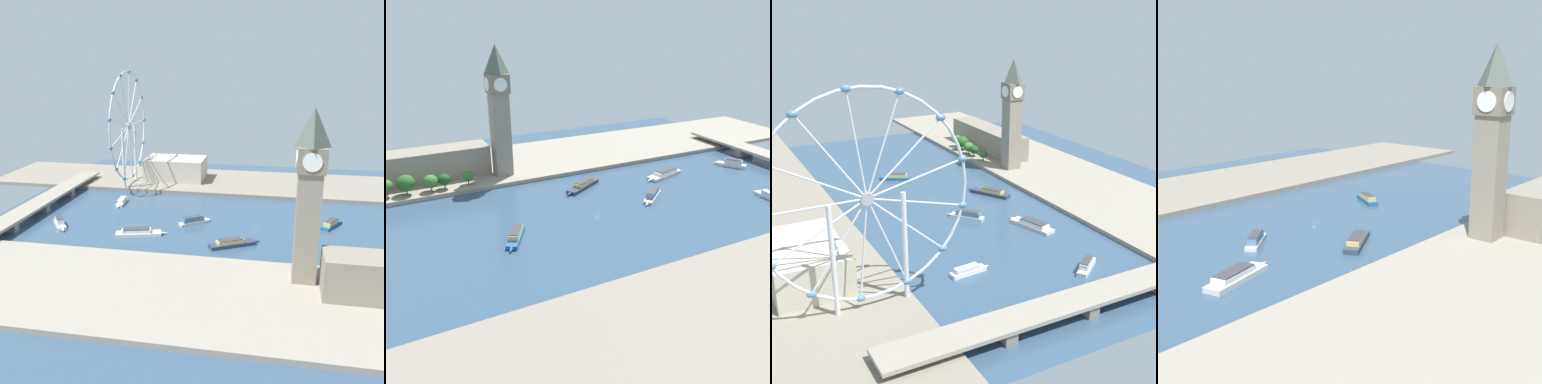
# 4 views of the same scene
# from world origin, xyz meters

# --- Properties ---
(ground_plane) EXTENTS (395.66, 395.66, 0.00)m
(ground_plane) POSITION_xyz_m (0.00, 0.00, 0.00)
(ground_plane) COLOR #334C66
(riverbank_left) EXTENTS (90.00, 520.00, 3.00)m
(riverbank_left) POSITION_xyz_m (-112.83, 0.00, 1.50)
(riverbank_left) COLOR gray
(riverbank_left) RESTS_ON ground_plane
(riverbank_right) EXTENTS (90.00, 520.00, 3.00)m
(riverbank_right) POSITION_xyz_m (112.83, 0.00, 1.50)
(riverbank_right) COLOR gray
(riverbank_right) RESTS_ON ground_plane
(clock_tower) EXTENTS (15.08, 15.08, 91.17)m
(clock_tower) POSITION_xyz_m (-87.32, -30.53, 50.43)
(clock_tower) COLOR gray
(clock_tower) RESTS_ON riverbank_left
(ferris_wheel) EXTENTS (101.62, 3.20, 104.51)m
(ferris_wheel) POSITION_xyz_m (88.22, 123.79, 56.14)
(ferris_wheel) COLOR silver
(ferris_wheel) RESTS_ON riverbank_right
(riverside_hall) EXTENTS (37.57, 56.70, 20.95)m
(riverside_hall) POSITION_xyz_m (111.11, 84.68, 13.48)
(riverside_hall) COLOR #BCB29E
(riverside_hall) RESTS_ON riverbank_right
(river_bridge) EXTENTS (207.66, 17.69, 8.05)m
(river_bridge) POSITION_xyz_m (0.00, 170.61, 6.28)
(river_bridge) COLOR gray
(river_bridge) RESTS_ON ground_plane
(tour_boat_0) EXTENTS (20.21, 23.50, 5.46)m
(tour_boat_0) POSITION_xyz_m (-4.97, 44.34, 2.32)
(tour_boat_0) COLOR beige
(tour_boat_0) RESTS_ON ground_plane
(tour_boat_1) EXTENTS (24.41, 7.10, 4.64)m
(tour_boat_1) POSITION_xyz_m (31.02, 112.77, 1.96)
(tour_boat_1) COLOR white
(tour_boat_1) RESTS_ON ground_plane
(tour_boat_2) EXTENTS (16.16, 36.33, 5.06)m
(tour_boat_2) POSITION_xyz_m (-34.89, 77.50, 2.08)
(tour_boat_2) COLOR beige
(tour_boat_2) RESTS_ON ground_plane
(tour_boat_3) EXTENTS (25.90, 17.31, 5.48)m
(tour_boat_3) POSITION_xyz_m (7.61, -54.43, 2.23)
(tour_boat_3) COLOR #235684
(tour_boat_3) RESTS_ON ground_plane
(tour_boat_4) EXTENTS (22.10, 33.62, 5.13)m
(tour_boat_4) POSITION_xyz_m (-41.82, 12.06, 2.06)
(tour_boat_4) COLOR #2D384C
(tour_boat_4) RESTS_ON ground_plane
(tour_boat_5) EXTENTS (23.24, 18.49, 6.37)m
(tour_boat_5) POSITION_xyz_m (-28.64, 138.64, 2.55)
(tour_boat_5) COLOR white
(tour_boat_5) RESTS_ON ground_plane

